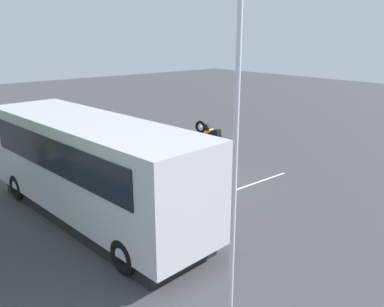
{
  "coord_description": "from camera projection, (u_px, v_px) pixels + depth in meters",
  "views": [
    {
      "loc": [
        -11.69,
        9.14,
        5.69
      ],
      "look_at": [
        -0.05,
        -0.72,
        1.1
      ],
      "focal_mm": 36.88,
      "sensor_mm": 36.0,
      "label": 1
    }
  ],
  "objects": [
    {
      "name": "spectator_centre",
      "position": [
        160.0,
        169.0,
        14.08
      ],
      "size": [
        0.57,
        0.33,
        1.81
      ],
      "color": "black",
      "rests_on": "ground_plane"
    },
    {
      "name": "spectator_far_left",
      "position": [
        209.0,
        185.0,
        12.83
      ],
      "size": [
        0.57,
        0.31,
        1.69
      ],
      "color": "#473823",
      "rests_on": "ground_plane"
    },
    {
      "name": "tour_bus",
      "position": [
        92.0,
        170.0,
        12.32
      ],
      "size": [
        9.41,
        3.22,
        3.25
      ],
      "color": "silver",
      "rests_on": "ground_plane"
    },
    {
      "name": "spectator_left",
      "position": [
        184.0,
        175.0,
        13.75
      ],
      "size": [
        0.58,
        0.37,
        1.68
      ],
      "color": "black",
      "rests_on": "ground_plane"
    },
    {
      "name": "bay_line_c",
      "position": [
        165.0,
        156.0,
        19.39
      ],
      "size": [
        0.12,
        4.85,
        0.01
      ],
      "color": "white",
      "rests_on": "ground_plane"
    },
    {
      "name": "spectator_far_right",
      "position": [
        130.0,
        156.0,
        16.05
      ],
      "size": [
        0.58,
        0.37,
        1.66
      ],
      "color": "black",
      "rests_on": "ground_plane"
    },
    {
      "name": "stunt_motorcycle",
      "position": [
        212.0,
        138.0,
        18.58
      ],
      "size": [
        1.86,
        0.69,
        1.89
      ],
      "color": "black",
      "rests_on": "ground_plane"
    },
    {
      "name": "spectator_right",
      "position": [
        146.0,
        160.0,
        15.11
      ],
      "size": [
        0.58,
        0.37,
        1.81
      ],
      "color": "#473823",
      "rests_on": "ground_plane"
    },
    {
      "name": "ground_plane",
      "position": [
        178.0,
        183.0,
        15.84
      ],
      "size": [
        80.0,
        80.0,
        0.0
      ],
      "primitive_type": "plane",
      "color": "#424247"
    },
    {
      "name": "parked_motorcycle_silver",
      "position": [
        154.0,
        194.0,
        13.51
      ],
      "size": [
        2.05,
        0.59,
        0.99
      ],
      "color": "black",
      "rests_on": "ground_plane"
    },
    {
      "name": "flagpole",
      "position": [
        233.0,
        192.0,
        6.21
      ],
      "size": [
        0.78,
        0.36,
        6.75
      ],
      "color": "silver",
      "rests_on": "ground_plane"
    },
    {
      "name": "bay_line_b",
      "position": [
        201.0,
        169.0,
        17.43
      ],
      "size": [
        0.12,
        4.14,
        0.01
      ],
      "color": "white",
      "rests_on": "ground_plane"
    },
    {
      "name": "bay_line_a",
      "position": [
        246.0,
        186.0,
        15.48
      ],
      "size": [
        0.12,
        4.84,
        0.01
      ],
      "color": "white",
      "rests_on": "ground_plane"
    }
  ]
}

